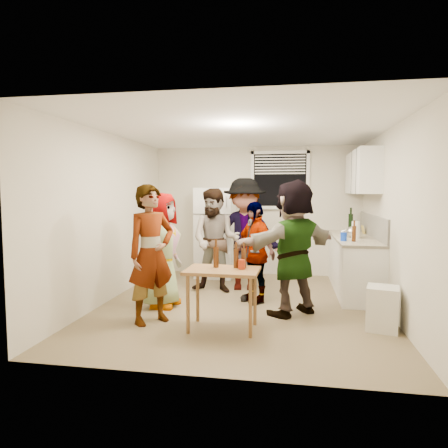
% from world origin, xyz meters
% --- Properties ---
extents(room, '(4.00, 4.50, 2.50)m').
position_xyz_m(room, '(0.00, 0.00, 0.00)').
color(room, beige).
rests_on(room, ground).
extents(window, '(1.12, 0.10, 1.06)m').
position_xyz_m(window, '(0.45, 2.21, 1.85)').
color(window, white).
rests_on(window, room).
extents(refrigerator, '(0.70, 0.70, 1.70)m').
position_xyz_m(refrigerator, '(-0.75, 1.88, 0.85)').
color(refrigerator, white).
rests_on(refrigerator, ground).
extents(counter_lower, '(0.60, 2.20, 0.86)m').
position_xyz_m(counter_lower, '(1.70, 1.15, 0.43)').
color(counter_lower, white).
rests_on(counter_lower, ground).
extents(countertop, '(0.64, 2.22, 0.04)m').
position_xyz_m(countertop, '(1.70, 1.15, 0.88)').
color(countertop, beige).
rests_on(countertop, counter_lower).
extents(backsplash, '(0.03, 2.20, 0.36)m').
position_xyz_m(backsplash, '(1.99, 1.15, 1.08)').
color(backsplash, '#B6B3A8').
rests_on(backsplash, countertop).
extents(upper_cabinets, '(0.34, 1.60, 0.70)m').
position_xyz_m(upper_cabinets, '(1.83, 1.35, 1.95)').
color(upper_cabinets, white).
rests_on(upper_cabinets, room).
extents(kettle, '(0.31, 0.29, 0.20)m').
position_xyz_m(kettle, '(1.65, 1.03, 0.90)').
color(kettle, silver).
rests_on(kettle, countertop).
extents(paper_towel, '(0.12, 0.12, 0.27)m').
position_xyz_m(paper_towel, '(1.68, 0.88, 0.90)').
color(paper_towel, white).
rests_on(paper_towel, countertop).
extents(wine_bottle, '(0.08, 0.08, 0.33)m').
position_xyz_m(wine_bottle, '(1.75, 1.96, 0.90)').
color(wine_bottle, black).
rests_on(wine_bottle, countertop).
extents(beer_bottle_counter, '(0.06, 0.06, 0.23)m').
position_xyz_m(beer_bottle_counter, '(1.60, 0.51, 0.90)').
color(beer_bottle_counter, '#47230C').
rests_on(beer_bottle_counter, countertop).
extents(blue_cup, '(0.10, 0.10, 0.13)m').
position_xyz_m(blue_cup, '(1.46, 0.54, 0.90)').
color(blue_cup, blue).
rests_on(blue_cup, countertop).
extents(picture_frame, '(0.02, 0.17, 0.14)m').
position_xyz_m(picture_frame, '(1.92, 1.66, 0.97)').
color(picture_frame, gold).
rests_on(picture_frame, countertop).
extents(trash_bin, '(0.43, 0.43, 0.52)m').
position_xyz_m(trash_bin, '(1.77, -0.71, 0.25)').
color(trash_bin, silver).
rests_on(trash_bin, ground).
extents(serving_table, '(0.87, 0.59, 0.73)m').
position_xyz_m(serving_table, '(-0.11, -1.01, 0.00)').
color(serving_table, brown).
rests_on(serving_table, ground).
extents(beer_bottle_table, '(0.07, 0.07, 0.25)m').
position_xyz_m(beer_bottle_table, '(-0.20, -0.91, 0.73)').
color(beer_bottle_table, '#47230C').
rests_on(beer_bottle_table, serving_table).
extents(red_cup, '(0.08, 0.08, 0.11)m').
position_xyz_m(red_cup, '(0.12, -0.97, 0.73)').
color(red_cup, '#AE2D10').
rests_on(red_cup, serving_table).
extents(guest_grey, '(1.71, 0.99, 0.51)m').
position_xyz_m(guest_grey, '(-1.12, -0.22, 0.00)').
color(guest_grey, gray).
rests_on(guest_grey, ground).
extents(guest_stripe, '(1.73, 1.59, 0.41)m').
position_xyz_m(guest_stripe, '(-1.02, -0.91, 0.00)').
color(guest_stripe, '#141933').
rests_on(guest_stripe, ground).
extents(guest_back_left, '(0.99, 1.76, 0.64)m').
position_xyz_m(guest_back_left, '(-0.52, 0.72, 0.00)').
color(guest_back_left, brown).
rests_on(guest_back_left, ground).
extents(guest_back_right, '(1.37, 1.96, 0.69)m').
position_xyz_m(guest_back_right, '(-0.08, 0.97, 0.00)').
color(guest_back_right, '#403F44').
rests_on(guest_back_right, ground).
extents(guest_black, '(1.70, 1.64, 0.36)m').
position_xyz_m(guest_black, '(0.16, 0.23, 0.00)').
color(guest_black, black).
rests_on(guest_black, ground).
extents(guest_orange, '(2.44, 2.45, 0.53)m').
position_xyz_m(guest_orange, '(0.72, -0.27, 0.00)').
color(guest_orange, '#E09651').
rests_on(guest_orange, ground).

